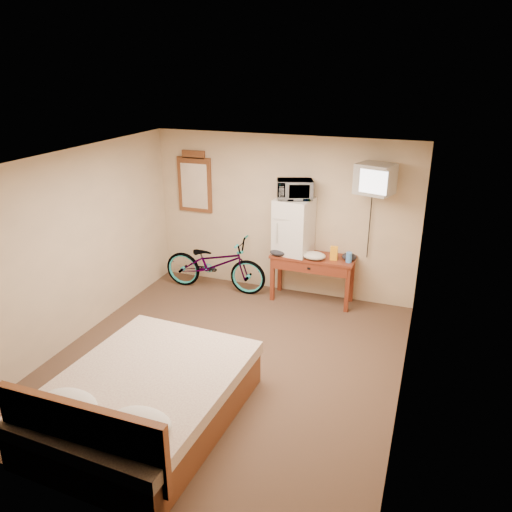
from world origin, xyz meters
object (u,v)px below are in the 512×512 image
desk (312,264)px  microwave (295,189)px  bicycle (215,264)px  bed (143,400)px  crt_television (375,179)px  blue_cup (349,257)px  mini_fridge (294,226)px  wall_mirror (195,183)px

desk → microwave: microwave is taller
microwave → bicycle: 1.81m
microwave → bed: bearing=-119.5°
desk → microwave: size_ratio=2.44×
desk → microwave: 1.17m
crt_television → bed: bearing=-117.0°
blue_cup → bed: 3.67m
blue_cup → mini_fridge: bearing=173.1°
microwave → wall_mirror: bearing=153.3°
desk → microwave: (-0.33, 0.07, 1.12)m
blue_cup → wall_mirror: wall_mirror is taller
crt_television → wall_mirror: crt_television is taller
desk → blue_cup: (0.56, -0.04, 0.20)m
crt_television → bed: size_ratio=0.28×
microwave → bicycle: microwave is taller
crt_television → bicycle: crt_television is taller
mini_fridge → bed: (-0.57, -3.44, -0.88)m
desk → blue_cup: 0.59m
desk → bed: (-0.90, -3.37, -0.33)m
desk → wall_mirror: 2.34m
mini_fridge → crt_television: 1.42m
microwave → bicycle: size_ratio=0.30×
microwave → desk: bearing=-31.6°
microwave → bicycle: bearing=167.5°
blue_cup → desk: bearing=175.8°
crt_television → bed: crt_television is taller
desk → bicycle: 1.60m
microwave → crt_television: (1.15, -0.05, 0.25)m
desk → bed: bed is taller
microwave → wall_mirror: wall_mirror is taller
desk → crt_television: 1.60m
desk → crt_television: size_ratio=1.98×
bed → crt_television: bearing=63.0°
mini_fridge → bicycle: size_ratio=0.50×
mini_fridge → microwave: microwave is taller
mini_fridge → wall_mirror: size_ratio=0.85×
microwave → blue_cup: bearing=-27.0°
microwave → wall_mirror: size_ratio=0.52×
mini_fridge → blue_cup: size_ratio=5.57×
mini_fridge → crt_television: size_ratio=1.33×
microwave → crt_television: bearing=-22.4°
desk → wall_mirror: (-2.08, 0.27, 1.05)m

